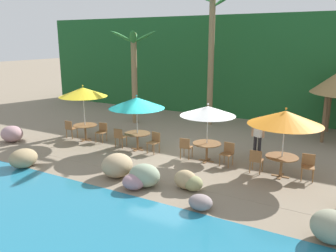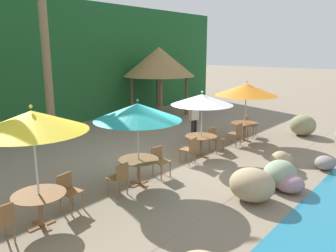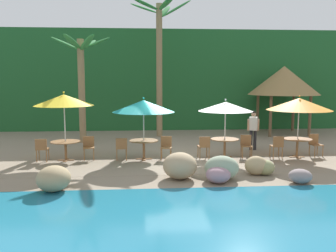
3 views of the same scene
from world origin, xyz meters
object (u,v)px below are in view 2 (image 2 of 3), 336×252
at_px(chair_orange_inland, 237,133).
at_px(palm_tree_second, 44,22).
at_px(umbrella_orange, 246,90).
at_px(waiter_in_white, 194,117).
at_px(dining_table_teal, 139,163).
at_px(dining_table_orange, 245,126).
at_px(dining_table_yellow, 39,200).
at_px(umbrella_white, 202,100).
at_px(chair_white_inland, 190,148).
at_px(chair_orange_seaward, 249,124).
at_px(umbrella_yellow, 32,121).
at_px(chair_yellow_inland, 1,222).
at_px(dining_table_white, 201,139).
at_px(palapa_hut, 159,62).
at_px(chair_teal_seaward, 159,159).
at_px(chair_white_seaward, 215,137).
at_px(chair_teal_inland, 119,177).
at_px(umbrella_teal, 138,112).
at_px(chair_yellow_seaward, 68,189).

height_order(chair_orange_inland, palm_tree_second, palm_tree_second).
height_order(umbrella_orange, waiter_in_white, umbrella_orange).
bearing_deg(dining_table_teal, dining_table_orange, -0.71).
xyz_separation_m(dining_table_yellow, dining_table_teal, (2.94, 0.02, 0.00)).
height_order(umbrella_white, chair_white_inland, umbrella_white).
distance_m(dining_table_yellow, umbrella_white, 6.26).
relative_size(chair_orange_seaward, waiter_in_white, 0.51).
bearing_deg(umbrella_white, chair_orange_inland, -8.09).
distance_m(umbrella_white, waiter_in_white, 2.36).
bearing_deg(umbrella_yellow, chair_yellow_inland, -172.34).
height_order(umbrella_yellow, dining_table_orange, umbrella_yellow).
bearing_deg(chair_white_inland, chair_yellow_inland, -179.14).
bearing_deg(umbrella_white, dining_table_yellow, -178.84).
distance_m(dining_table_teal, palm_tree_second, 7.09).
height_order(dining_table_white, palapa_hut, palapa_hut).
relative_size(dining_table_yellow, palapa_hut, 0.28).
distance_m(dining_table_white, waiter_in_white, 2.16).
bearing_deg(chair_orange_inland, dining_table_yellow, 178.86).
bearing_deg(umbrella_white, waiter_in_white, 42.18).
xyz_separation_m(chair_white_inland, waiter_in_white, (2.42, 1.57, 0.47)).
relative_size(umbrella_yellow, chair_teal_seaward, 3.00).
bearing_deg(chair_white_seaward, chair_teal_inland, -177.19).
height_order(dining_table_yellow, umbrella_teal, umbrella_teal).
bearing_deg(umbrella_white, chair_yellow_seaward, 179.07).
xyz_separation_m(chair_yellow_seaward, palm_tree_second, (3.00, 5.58, 4.12)).
height_order(umbrella_teal, chair_teal_seaward, umbrella_teal).
height_order(umbrella_orange, chair_orange_inland, umbrella_orange).
bearing_deg(palm_tree_second, waiter_in_white, -47.76).
height_order(umbrella_teal, waiter_in_white, umbrella_teal).
distance_m(chair_teal_inland, chair_orange_inland, 6.01).
height_order(chair_white_seaward, palapa_hut, palapa_hut).
relative_size(dining_table_white, chair_orange_inland, 1.26).
xyz_separation_m(palapa_hut, waiter_in_white, (-3.14, -4.65, -1.99)).
bearing_deg(chair_white_inland, palm_tree_second, 103.82).
bearing_deg(chair_yellow_inland, waiter_in_white, 11.05).
height_order(chair_yellow_seaward, umbrella_white, umbrella_white).
bearing_deg(chair_yellow_seaward, chair_teal_seaward, -3.78).
height_order(umbrella_yellow, chair_orange_seaward, umbrella_yellow).
xyz_separation_m(dining_table_yellow, chair_orange_seaward, (9.78, 0.16, -0.10)).
xyz_separation_m(umbrella_yellow, waiter_in_white, (7.68, 1.55, -1.30)).
distance_m(umbrella_teal, chair_orange_seaward, 7.01).
relative_size(chair_orange_seaward, palm_tree_second, 0.12).
bearing_deg(chair_orange_inland, waiter_in_white, 104.06).
xyz_separation_m(chair_teal_seaward, dining_table_orange, (5.16, -0.07, 0.10)).
bearing_deg(dining_table_teal, dining_table_white, 1.93).
bearing_deg(chair_teal_seaward, umbrella_teal, 179.75).
relative_size(umbrella_white, waiter_in_white, 1.35).
xyz_separation_m(chair_yellow_inland, chair_orange_seaward, (10.63, 0.27, 0.00)).
xyz_separation_m(dining_table_white, palm_tree_second, (-2.27, 5.66, 4.02)).
xyz_separation_m(umbrella_teal, chair_teal_seaward, (0.85, -0.00, -1.53)).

